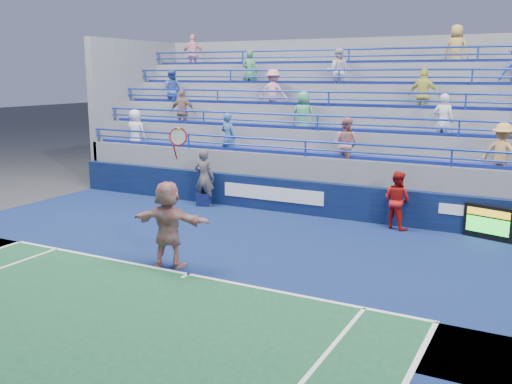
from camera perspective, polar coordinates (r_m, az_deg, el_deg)
The scene contains 8 objects.
ground at distance 13.09m, azimuth -6.80°, elevation -8.25°, with size 120.00×120.00×0.00m, color #333538.
sponsor_wall at distance 18.44m, azimuth 4.65°, elevation -0.53°, with size 18.00×0.32×1.10m.
bleacher_stand at distance 21.74m, azimuth 8.60°, elevation 3.91°, with size 18.00×5.60×6.13m.
serve_speed_board at distance 16.80m, azimuth 22.25°, elevation -2.86°, with size 1.36×0.52×0.95m.
judge_chair at distance 19.69m, azimuth -5.17°, elevation -0.63°, with size 0.56×0.57×0.81m.
tennis_player at distance 13.40m, azimuth -8.76°, elevation -3.19°, with size 1.99×0.94×3.30m.
line_judge at distance 19.51m, azimuth -5.20°, elevation 1.42°, with size 0.72×0.47×1.96m, color #131736.
ball_girl at distance 17.06m, azimuth 13.91°, elevation -0.80°, with size 0.83×0.65×1.71m, color #AF1514.
Camera 1 is at (7.04, -10.10, 4.45)m, focal length 40.00 mm.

